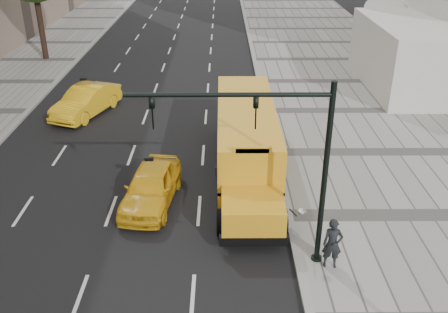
{
  "coord_description": "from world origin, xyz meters",
  "views": [
    {
      "loc": [
        3.41,
        -21.81,
        10.75
      ],
      "look_at": [
        3.5,
        -4.0,
        1.9
      ],
      "focal_mm": 40.0,
      "sensor_mm": 36.0,
      "label": 1
    }
  ],
  "objects_px": {
    "school_bus": "(246,136)",
    "taxi_near": "(151,186)",
    "taxi_far": "(86,101)",
    "pedestrian": "(332,244)",
    "traffic_signal": "(281,155)"
  },
  "relations": [
    {
      "from": "taxi_near",
      "to": "taxi_far",
      "type": "bearing_deg",
      "value": 124.09
    },
    {
      "from": "school_bus",
      "to": "taxi_near",
      "type": "relative_size",
      "value": 2.53
    },
    {
      "from": "school_bus",
      "to": "taxi_near",
      "type": "bearing_deg",
      "value": -145.23
    },
    {
      "from": "school_bus",
      "to": "taxi_far",
      "type": "distance_m",
      "value": 11.41
    },
    {
      "from": "school_bus",
      "to": "pedestrian",
      "type": "bearing_deg",
      "value": -70.27
    },
    {
      "from": "school_bus",
      "to": "taxi_far",
      "type": "height_order",
      "value": "school_bus"
    },
    {
      "from": "taxi_near",
      "to": "school_bus",
      "type": "bearing_deg",
      "value": 41.95
    },
    {
      "from": "taxi_near",
      "to": "taxi_far",
      "type": "xyz_separation_m",
      "value": [
        -4.97,
        9.8,
        0.05
      ]
    },
    {
      "from": "taxi_far",
      "to": "school_bus",
      "type": "bearing_deg",
      "value": -18.11
    },
    {
      "from": "pedestrian",
      "to": "traffic_signal",
      "type": "height_order",
      "value": "traffic_signal"
    },
    {
      "from": "school_bus",
      "to": "traffic_signal",
      "type": "distance_m",
      "value": 7.03
    },
    {
      "from": "taxi_near",
      "to": "taxi_far",
      "type": "distance_m",
      "value": 10.99
    },
    {
      "from": "school_bus",
      "to": "pedestrian",
      "type": "relative_size",
      "value": 6.52
    },
    {
      "from": "taxi_far",
      "to": "pedestrian",
      "type": "xyz_separation_m",
      "value": [
        11.4,
        -14.02,
        0.2
      ]
    },
    {
      "from": "school_bus",
      "to": "pedestrian",
      "type": "height_order",
      "value": "school_bus"
    }
  ]
}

